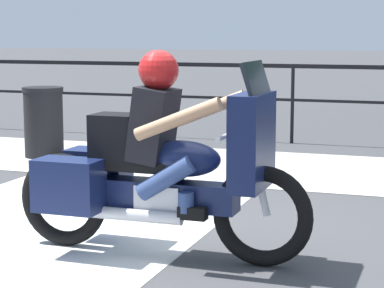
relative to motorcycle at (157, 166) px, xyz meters
name	(u,v)px	position (x,y,z in m)	size (l,w,h in m)	color
ground_plane	(148,241)	(-0.21, 0.31, -0.67)	(120.00, 120.00, 0.00)	#424244
sidewalk_band	(256,167)	(-0.21, 3.71, -0.66)	(44.00, 2.40, 0.01)	#B7B2A8
crosswalk_band	(25,236)	(-1.19, 0.11, -0.66)	(2.70, 6.00, 0.01)	silver
fence_railing	(293,81)	(-0.21, 5.81, 0.25)	(36.00, 0.05, 1.16)	black
motorcycle	(157,166)	(0.00, 0.00, 0.00)	(2.27, 0.76, 1.50)	black
trash_bin	(44,122)	(-3.01, 3.53, -0.21)	(0.53, 0.53, 0.92)	black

